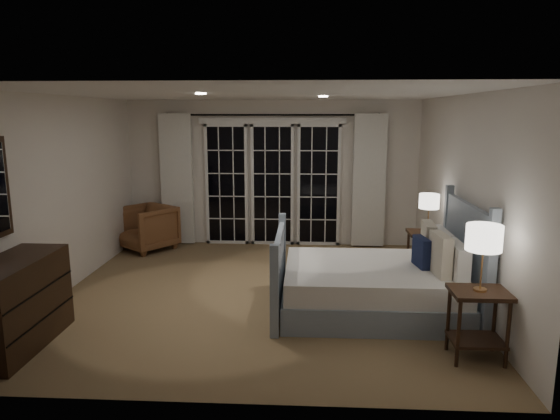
# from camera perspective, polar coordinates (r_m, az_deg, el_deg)

# --- Properties ---
(floor) EXTENTS (5.00, 5.00, 0.00)m
(floor) POSITION_cam_1_polar(r_m,az_deg,el_deg) (6.52, -2.39, -9.44)
(floor) COLOR olive
(floor) RESTS_ON ground
(ceiling) EXTENTS (5.00, 5.00, 0.00)m
(ceiling) POSITION_cam_1_polar(r_m,az_deg,el_deg) (6.11, -2.58, 13.10)
(ceiling) COLOR white
(ceiling) RESTS_ON wall_back
(wall_left) EXTENTS (0.02, 5.00, 2.50)m
(wall_left) POSITION_cam_1_polar(r_m,az_deg,el_deg) (6.90, -23.63, 1.53)
(wall_left) COLOR silver
(wall_left) RESTS_ON floor
(wall_right) EXTENTS (0.02, 5.00, 2.50)m
(wall_right) POSITION_cam_1_polar(r_m,az_deg,el_deg) (6.45, 20.22, 1.17)
(wall_right) COLOR silver
(wall_right) RESTS_ON floor
(wall_back) EXTENTS (5.00, 0.02, 2.50)m
(wall_back) POSITION_cam_1_polar(r_m,az_deg,el_deg) (8.66, -0.87, 4.19)
(wall_back) COLOR silver
(wall_back) RESTS_ON floor
(wall_front) EXTENTS (5.00, 0.02, 2.50)m
(wall_front) POSITION_cam_1_polar(r_m,az_deg,el_deg) (3.77, -6.21, -4.82)
(wall_front) COLOR silver
(wall_front) RESTS_ON floor
(french_doors) EXTENTS (2.50, 0.04, 2.20)m
(french_doors) POSITION_cam_1_polar(r_m,az_deg,el_deg) (8.64, -0.88, 3.11)
(french_doors) COLOR black
(french_doors) RESTS_ON wall_back
(curtain_rod) EXTENTS (3.50, 0.03, 0.03)m
(curtain_rod) POSITION_cam_1_polar(r_m,az_deg,el_deg) (8.50, -0.93, 10.82)
(curtain_rod) COLOR black
(curtain_rod) RESTS_ON wall_back
(curtain_left) EXTENTS (0.55, 0.10, 2.25)m
(curtain_left) POSITION_cam_1_polar(r_m,az_deg,el_deg) (8.82, -11.69, 3.44)
(curtain_left) COLOR white
(curtain_left) RESTS_ON curtain_rod
(curtain_right) EXTENTS (0.55, 0.10, 2.25)m
(curtain_right) POSITION_cam_1_polar(r_m,az_deg,el_deg) (8.60, 10.14, 3.30)
(curtain_right) COLOR white
(curtain_right) RESTS_ON curtain_rod
(downlight_a) EXTENTS (0.12, 0.12, 0.01)m
(downlight_a) POSITION_cam_1_polar(r_m,az_deg,el_deg) (6.68, 4.96, 12.80)
(downlight_a) COLOR white
(downlight_a) RESTS_ON ceiling
(downlight_b) EXTENTS (0.12, 0.12, 0.01)m
(downlight_b) POSITION_cam_1_polar(r_m,az_deg,el_deg) (5.81, -9.04, 12.99)
(downlight_b) COLOR white
(downlight_b) RESTS_ON ceiling
(bed) EXTENTS (2.20, 1.57, 1.28)m
(bed) POSITION_cam_1_polar(r_m,az_deg,el_deg) (5.98, 10.91, -8.24)
(bed) COLOR gray
(bed) RESTS_ON floor
(nightstand_left) EXTENTS (0.52, 0.41, 0.67)m
(nightstand_left) POSITION_cam_1_polar(r_m,az_deg,el_deg) (5.06, 21.69, -10.98)
(nightstand_left) COLOR black
(nightstand_left) RESTS_ON floor
(nightstand_right) EXTENTS (0.52, 0.41, 0.67)m
(nightstand_right) POSITION_cam_1_polar(r_m,az_deg,el_deg) (7.22, 16.40, -4.15)
(nightstand_right) COLOR black
(nightstand_right) RESTS_ON floor
(lamp_left) EXTENTS (0.32, 0.32, 0.62)m
(lamp_left) POSITION_cam_1_polar(r_m,az_deg,el_deg) (4.85, 22.29, -3.02)
(lamp_left) COLOR tan
(lamp_left) RESTS_ON nightstand_left
(lamp_right) EXTENTS (0.27, 0.27, 0.53)m
(lamp_right) POSITION_cam_1_polar(r_m,az_deg,el_deg) (7.08, 16.68, 0.90)
(lamp_right) COLOR tan
(lamp_right) RESTS_ON nightstand_right
(armchair) EXTENTS (1.14, 1.15, 0.75)m
(armchair) POSITION_cam_1_polar(r_m,az_deg,el_deg) (8.71, -15.03, -1.98)
(armchair) COLOR brown
(armchair) RESTS_ON floor
(dresser) EXTENTS (0.53, 1.25, 0.89)m
(dresser) POSITION_cam_1_polar(r_m,az_deg,el_deg) (5.59, -27.95, -9.45)
(dresser) COLOR black
(dresser) RESTS_ON floor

